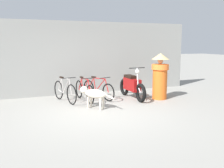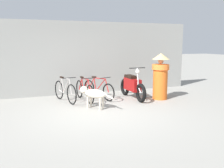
% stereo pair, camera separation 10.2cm
% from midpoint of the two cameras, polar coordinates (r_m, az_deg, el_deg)
% --- Properties ---
extents(ground_plane, '(60.00, 60.00, 0.00)m').
position_cam_midpoint_polar(ground_plane, '(7.24, -2.33, -6.56)').
color(ground_plane, gray).
extents(shop_wall_back, '(9.85, 0.20, 2.73)m').
position_cam_midpoint_polar(shop_wall_back, '(10.00, -8.43, 5.62)').
color(shop_wall_back, gray).
rests_on(shop_wall_back, ground).
extents(bicycle_0, '(0.51, 1.58, 0.85)m').
position_cam_midpoint_polar(bicycle_0, '(8.78, -9.87, -1.54)').
color(bicycle_0, black).
rests_on(bicycle_0, ground).
extents(bicycle_1, '(0.46, 1.73, 0.83)m').
position_cam_midpoint_polar(bicycle_1, '(8.80, -5.70, -1.49)').
color(bicycle_1, black).
rests_on(bicycle_1, ground).
extents(bicycle_2, '(0.64, 1.62, 0.79)m').
position_cam_midpoint_polar(bicycle_2, '(9.12, -2.67, -1.18)').
color(bicycle_2, black).
rests_on(bicycle_2, ground).
extents(motorcycle, '(0.58, 1.91, 1.12)m').
position_cam_midpoint_polar(motorcycle, '(9.15, 4.77, -0.44)').
color(motorcycle, black).
rests_on(motorcycle, ground).
extents(stray_dog, '(0.79, 1.06, 0.64)m').
position_cam_midpoint_polar(stray_dog, '(7.79, -3.74, -2.12)').
color(stray_dog, beige).
rests_on(stray_dog, ground).
extents(person_in_robes, '(0.70, 0.70, 1.58)m').
position_cam_midpoint_polar(person_in_robes, '(9.14, 10.81, 1.92)').
color(person_in_robes, orange).
rests_on(person_in_robes, ground).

